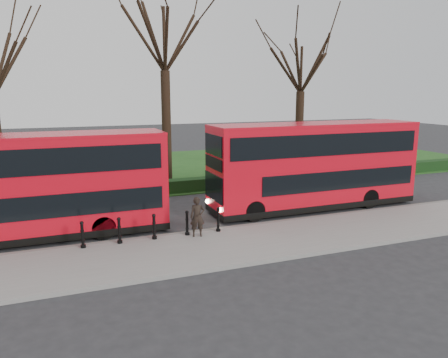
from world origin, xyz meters
name	(u,v)px	position (x,y,z in m)	size (l,w,h in m)	color
ground	(179,229)	(0.00, 0.00, 0.00)	(120.00, 120.00, 0.00)	#28282B
pavement	(200,250)	(0.00, -3.00, 0.07)	(60.00, 4.00, 0.15)	gray
kerb	(186,234)	(0.00, -1.00, 0.07)	(60.00, 0.25, 0.16)	slate
grass_verge	(126,171)	(0.00, 15.00, 0.03)	(60.00, 18.00, 0.06)	#1C4C19
hedge	(148,189)	(0.00, 6.80, 0.40)	(60.00, 0.90, 0.80)	black
yellow_line_outer	(184,233)	(0.00, -0.70, 0.01)	(60.00, 0.10, 0.01)	yellow
yellow_line_inner	(182,232)	(0.00, -0.50, 0.01)	(60.00, 0.10, 0.01)	yellow
tree_mid	(164,32)	(2.00, 10.00, 9.65)	(8.48, 8.48, 13.26)	black
tree_right	(301,64)	(12.00, 10.00, 7.89)	(6.95, 6.95, 10.86)	black
bollard_row	(154,227)	(-1.40, -1.35, 0.65)	(5.67, 0.15, 1.00)	black
bus_lead	(31,188)	(-5.92, 0.89, 2.18)	(10.86, 2.50, 4.32)	red
bus_rear	(315,166)	(7.52, 0.92, 2.23)	(11.11, 2.55, 4.42)	red
pedestrian	(197,217)	(0.33, -1.65, 0.97)	(0.60, 0.39, 1.65)	black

